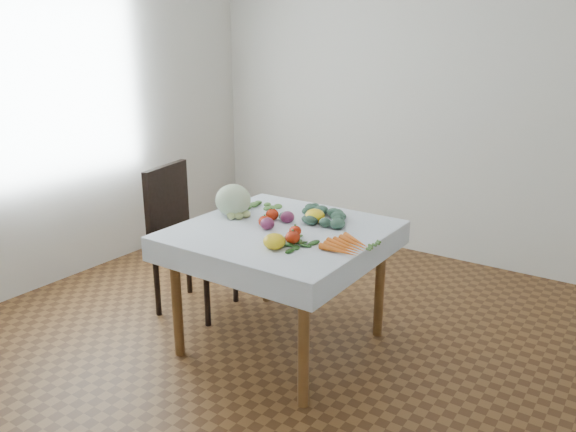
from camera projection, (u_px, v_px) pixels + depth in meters
name	position (u px, v px, depth m)	size (l,w,h in m)	color
ground	(282.00, 343.00, 3.49)	(4.00, 4.00, 0.00)	brown
back_wall	(419.00, 97.00, 4.66)	(4.00, 0.04, 2.70)	silver
left_wall	(60.00, 104.00, 4.15)	(0.04, 4.00, 2.70)	silver
table	(281.00, 245.00, 3.29)	(1.00, 1.00, 0.75)	brown
tablecloth	(281.00, 229.00, 3.26)	(1.12, 1.12, 0.01)	white
chair	(183.00, 229.00, 3.82)	(0.53, 0.53, 1.00)	black
cabbage	(233.00, 200.00, 3.47)	(0.22, 0.22, 0.20)	beige
tomato_a	(272.00, 214.00, 3.40)	(0.08, 0.08, 0.07)	red
tomato_b	(295.00, 231.00, 3.12)	(0.07, 0.07, 0.06)	red
tomato_c	(293.00, 237.00, 3.01)	(0.08, 0.08, 0.07)	red
tomato_d	(265.00, 221.00, 3.28)	(0.08, 0.08, 0.07)	red
heirloom_back	(315.00, 216.00, 3.35)	(0.12, 0.12, 0.08)	yellow
heirloom_front	(274.00, 241.00, 2.93)	(0.12, 0.12, 0.08)	yellow
onion_a	(267.00, 224.00, 3.23)	(0.08, 0.08, 0.07)	#601B43
onion_b	(287.00, 217.00, 3.35)	(0.08, 0.08, 0.07)	#601B43
tomatillo_cluster	(236.00, 215.00, 3.44)	(0.16, 0.11, 0.05)	#9FB467
carrot_bunch	(348.00, 246.00, 2.93)	(0.23, 0.28, 0.03)	#EA511A
kale_bunch	(323.00, 216.00, 3.41)	(0.37, 0.33, 0.05)	#385C48
basil_bunch	(296.00, 244.00, 2.99)	(0.29, 0.22, 0.01)	#205119
dill_bunch	(258.00, 206.00, 3.66)	(0.24, 0.17, 0.02)	#537D39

